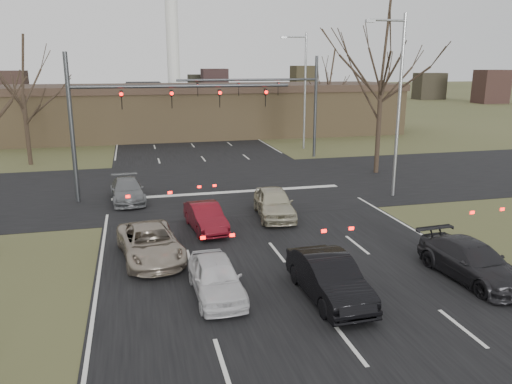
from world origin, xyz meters
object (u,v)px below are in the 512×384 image
mast_arm_far (282,95)px  car_silver_ahead (274,203)px  building (203,110)px  car_silver_suv (150,243)px  mast_arm_near (134,108)px  car_charcoal_sedan (472,261)px  streetlight_right_near (397,98)px  car_grey_ahead (127,190)px  car_white_sedan (216,277)px  car_black_hatch (329,278)px  car_red_ahead (206,217)px  streetlight_right_far (303,85)px

mast_arm_far → car_silver_ahead: 16.64m
building → car_silver_suv: bearing=-101.4°
mast_arm_near → car_charcoal_sedan: bearing=-51.4°
streetlight_right_near → car_grey_ahead: size_ratio=2.36×
mast_arm_far → car_white_sedan: 25.33m
mast_arm_far → car_silver_ahead: (-4.96, -15.29, -4.29)m
car_grey_ahead → car_silver_suv: bearing=-89.0°
car_black_hatch → car_charcoal_sedan: 5.46m
streetlight_right_near → car_silver_suv: bearing=-155.0°
car_red_ahead → streetlight_right_far: bearing=54.0°
building → car_black_hatch: (-1.50, -39.26, -1.95)m
car_white_sedan → car_red_ahead: size_ratio=1.02×
streetlight_right_near → mast_arm_far: bearing=101.5°
mast_arm_near → streetlight_right_near: size_ratio=1.21×
mast_arm_near → car_silver_suv: 10.41m
streetlight_right_near → streetlight_right_far: bearing=88.3°
building → streetlight_right_far: size_ratio=4.24×
streetlight_right_far → car_silver_suv: (-14.28, -23.42, -4.94)m
car_white_sedan → car_red_ahead: bearing=83.3°
car_grey_ahead → car_silver_ahead: bearing=-38.8°
mast_arm_far → car_silver_suv: (-11.14, -19.42, -4.37)m
building → streetlight_right_far: streetlight_right_far is taller
streetlight_right_far → car_red_ahead: size_ratio=2.69×
car_silver_suv → car_charcoal_sedan: car_charcoal_sedan is taller
mast_arm_far → car_red_ahead: size_ratio=3.00×
streetlight_right_far → mast_arm_near: bearing=-136.1°
car_black_hatch → car_silver_ahead: size_ratio=1.02×
streetlight_right_near → building: bearing=103.7°
car_silver_ahead → streetlight_right_near: bearing=22.8°
streetlight_right_far → car_black_hatch: size_ratio=2.32×
streetlight_right_far → car_silver_suv: streetlight_right_far is taller
car_black_hatch → car_silver_ahead: car_silver_ahead is taller
car_red_ahead → car_silver_ahead: size_ratio=0.87×
mast_arm_far → car_black_hatch: 25.29m
streetlight_right_far → car_white_sedan: 30.26m
building → car_white_sedan: 38.58m
building → mast_arm_near: bearing=-106.1°
car_silver_suv → car_black_hatch: car_black_hatch is taller
mast_arm_near → car_grey_ahead: (-0.61, -0.50, -4.46)m
mast_arm_far → streetlight_right_near: size_ratio=1.11×
mast_arm_near → mast_arm_far: 15.17m
mast_arm_near → car_red_ahead: 8.36m
car_charcoal_sedan → car_grey_ahead: (-11.80, 13.53, -0.04)m
car_black_hatch → car_grey_ahead: size_ratio=1.02×
car_white_sedan → mast_arm_far: bearing=67.1°
mast_arm_far → car_silver_ahead: bearing=-108.0°
car_white_sedan → car_charcoal_sedan: (8.96, -0.84, 0.01)m
car_white_sedan → car_charcoal_sedan: car_charcoal_sedan is taller
mast_arm_near → car_red_ahead: bearing=-66.1°
car_silver_suv → car_silver_ahead: size_ratio=1.09×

